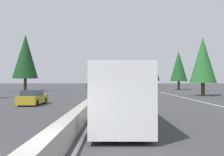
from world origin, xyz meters
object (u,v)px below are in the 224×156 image
object	(u,v)px
bus_distant_a	(118,92)
pickup_mid_right	(113,83)
conifer_right_distant	(145,72)
conifer_right_near	(203,60)
conifer_left_near	(25,57)
sign_gantry_overhead	(131,70)
sedan_near_right	(139,93)
sedan_far_right	(114,87)
conifer_right_far	(153,70)
oncoming_near	(88,86)
conifer_right_mid	(179,66)
box_truck_mid_left	(120,82)
oncoming_far	(33,98)

from	to	relation	value
bus_distant_a	pickup_mid_right	world-z (taller)	bus_distant_a
conifer_right_distant	pickup_mid_right	bearing A→B (deg)	20.18
conifer_right_near	conifer_left_near	xyz separation A→B (m)	(18.40, 35.03, 2.51)
sign_gantry_overhead	sedan_near_right	size ratio (longest dim) A/B	2.88
sedan_far_right	bus_distant_a	bearing A→B (deg)	179.89
conifer_right_far	conifer_left_near	bearing A→B (deg)	135.90
oncoming_near	conifer_left_near	bearing A→B (deg)	-30.54
pickup_mid_right	conifer_right_far	bearing A→B (deg)	-156.67
conifer_right_near	conifer_right_mid	world-z (taller)	conifer_right_mid
box_truck_mid_left	conifer_right_mid	size ratio (longest dim) A/B	0.82
box_truck_mid_left	conifer_left_near	world-z (taller)	conifer_left_near
oncoming_near	conifer_right_far	size ratio (longest dim) A/B	0.39
sedan_near_right	conifer_right_near	xyz separation A→B (m)	(3.58, -10.57, 4.95)
pickup_mid_right	bus_distant_a	bearing A→B (deg)	179.93
pickup_mid_right	oncoming_near	world-z (taller)	pickup_mid_right
conifer_right_distant	sedan_near_right	bearing A→B (deg)	170.95
sedan_near_right	box_truck_mid_left	xyz separation A→B (m)	(81.89, 0.09, 0.93)
bus_distant_a	conifer_right_far	bearing A→B (deg)	-11.58
sedan_far_right	pickup_mid_right	world-z (taller)	pickup_mid_right
conifer_right_near	conifer_right_distant	distance (m)	58.53
conifer_right_mid	conifer_right_far	xyz separation A→B (m)	(31.45, 1.14, 0.59)
oncoming_near	pickup_mid_right	bearing A→B (deg)	171.36
oncoming_far	conifer_left_near	size ratio (longest dim) A/B	0.33
sedan_far_right	conifer_right_far	bearing A→B (deg)	-27.57
pickup_mid_right	oncoming_near	bearing A→B (deg)	171.36
conifer_right_distant	bus_distant_a	bearing A→B (deg)	170.67
sedan_near_right	oncoming_far	world-z (taller)	same
sedan_far_right	box_truck_mid_left	bearing A→B (deg)	-3.62
sign_gantry_overhead	sedan_far_right	world-z (taller)	sign_gantry_overhead
sedan_near_right	oncoming_near	world-z (taller)	same
sedan_far_right	conifer_right_near	bearing A→B (deg)	-151.47
pickup_mid_right	conifer_right_far	xyz separation A→B (m)	(-37.65, -16.24, 5.94)
sedan_far_right	conifer_right_far	xyz separation A→B (m)	(31.20, -16.29, 6.17)
box_truck_mid_left	conifer_right_distant	distance (m)	22.56
conifer_right_mid	conifer_right_far	world-z (taller)	conifer_right_far
conifer_right_mid	sedan_near_right	bearing A→B (deg)	154.25
sign_gantry_overhead	bus_distant_a	world-z (taller)	sign_gantry_overhead
conifer_right_near	box_truck_mid_left	bearing A→B (deg)	7.75
pickup_mid_right	oncoming_near	size ratio (longest dim) A/B	1.27
conifer_right_distant	box_truck_mid_left	bearing A→B (deg)	26.77
oncoming_near	oncoming_far	bearing A→B (deg)	-0.11
conifer_right_mid	conifer_left_near	distance (m)	39.16
conifer_right_distant	conifer_left_near	xyz separation A→B (m)	(-40.12, 34.35, 2.26)
oncoming_near	conifer_left_near	world-z (taller)	conifer_left_near
sedan_near_right	conifer_left_near	world-z (taller)	conifer_left_near
conifer_right_distant	conifer_right_mid	bearing A→B (deg)	-172.88
pickup_mid_right	sign_gantry_overhead	bearing A→B (deg)	-176.94
oncoming_near	conifer_right_near	xyz separation A→B (m)	(-40.15, -22.20, 4.95)
sedan_near_right	conifer_right_near	size ratio (longest dim) A/B	0.47
conifer_left_near	sedan_far_right	bearing A→B (deg)	-70.82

